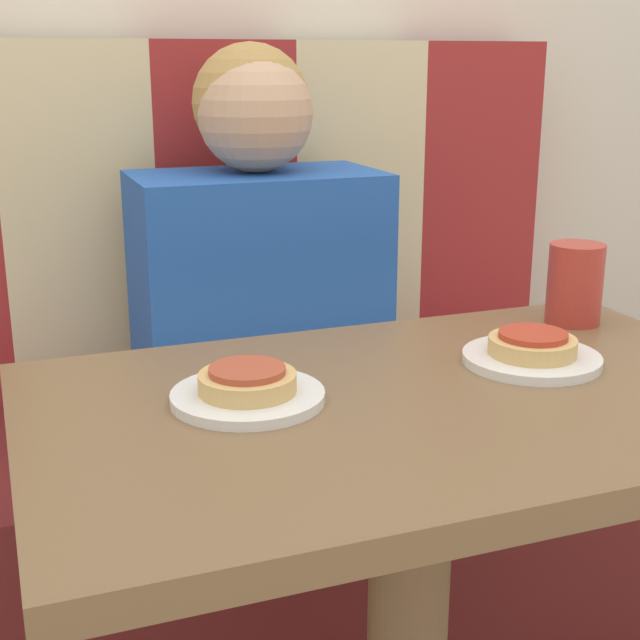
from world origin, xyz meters
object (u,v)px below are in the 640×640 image
Objects in this scene: drinking_cup at (575,284)px; pizza_left at (247,380)px; plate_left at (248,397)px; pizza_right at (532,344)px; plate_right at (531,359)px; person at (257,250)px.

pizza_left is at bearing -165.85° from drinking_cup.
plate_left is 0.37m from pizza_right.
plate_left is 0.02m from pizza_left.
pizza_left is (0.00, 0.00, 0.02)m from plate_left.
pizza_right is (0.00, 0.00, 0.02)m from plate_right.
pizza_left is at bearing 180.00° from plate_right.
drinking_cup is (0.53, 0.13, 0.05)m from plate_left.
drinking_cup is at bearing 40.25° from pizza_right.
drinking_cup reaches higher than pizza_right.
pizza_right reaches higher than plate_right.
drinking_cup is (0.16, 0.13, 0.05)m from plate_right.
plate_right is at bearing -72.09° from person.
pizza_left is 0.37m from pizza_right.
drinking_cup is (0.34, -0.44, 0.01)m from person.
person is at bearing 107.91° from plate_right.
person reaches higher than plate_left.
pizza_left is at bearing 90.00° from plate_left.
plate_right is 1.49× the size of drinking_cup.
pizza_left reaches higher than plate_left.
drinking_cup reaches higher than plate_right.
drinking_cup reaches higher than pizza_left.
plate_right is at bearing -0.00° from pizza_left.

